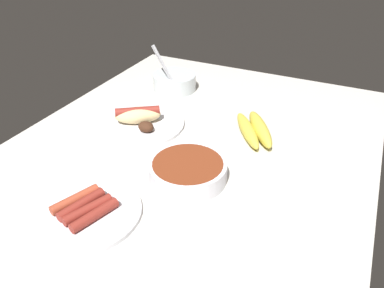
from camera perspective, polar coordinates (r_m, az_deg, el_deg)
ground_plane at (r=97.18cm, az=-0.93°, el=-1.89°), size 120.00×90.00×3.00cm
plate_sausages at (r=80.45cm, az=-15.65°, el=-9.65°), size 22.52×22.52×3.07cm
bowl_coleslaw at (r=128.77cm, az=-2.64°, el=9.37°), size 14.25×14.25×14.94cm
bowl_chili at (r=85.57cm, az=-0.63°, el=-3.95°), size 17.60×17.60×4.55cm
banana_bunch at (r=103.67cm, az=9.36°, el=2.19°), size 19.32×16.07×3.94cm
plate_hotdog_assembled at (r=108.05cm, az=-7.99°, el=3.52°), size 25.87×25.87×5.61cm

